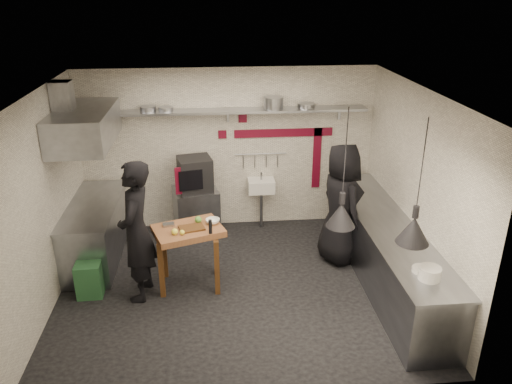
{
  "coord_description": "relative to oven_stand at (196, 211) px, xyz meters",
  "views": [
    {
      "loc": [
        -0.3,
        -6.12,
        4.04
      ],
      "look_at": [
        0.3,
        0.3,
        1.35
      ],
      "focal_mm": 35.0,
      "sensor_mm": 36.0,
      "label": 1
    }
  ],
  "objects": [
    {
      "name": "counter_left_top",
      "position": [
        -1.56,
        -0.76,
        0.52
      ],
      "size": [
        0.76,
        2.0,
        0.03
      ],
      "primitive_type": "cube",
      "color": "gray",
      "rests_on": "counter_left"
    },
    {
      "name": "back_shelf",
      "position": [
        0.59,
        0.11,
        1.72
      ],
      "size": [
        4.6,
        0.34,
        0.04
      ],
      "primitive_type": "cube",
      "color": "gray",
      "rests_on": "wall_back"
    },
    {
      "name": "shelf_bracket_mid",
      "position": [
        0.59,
        0.26,
        1.62
      ],
      "size": [
        0.04,
        0.06,
        0.24
      ],
      "primitive_type": "cube",
      "color": "gray",
      "rests_on": "wall_back"
    },
    {
      "name": "green_bin",
      "position": [
        -1.46,
        -1.8,
        -0.15
      ],
      "size": [
        0.35,
        0.35,
        0.5
      ],
      "primitive_type": "cube",
      "rotation": [
        0.0,
        0.0,
        0.03
      ],
      "color": "#265B31",
      "rests_on": "floor"
    },
    {
      "name": "counter_right",
      "position": [
        2.74,
        -1.81,
        0.05
      ],
      "size": [
        0.7,
        3.8,
        0.9
      ],
      "primitive_type": "cube",
      "color": "gray",
      "rests_on": "floor"
    },
    {
      "name": "hand_sink",
      "position": [
        1.14,
        0.11,
        0.38
      ],
      "size": [
        0.46,
        0.34,
        0.22
      ],
      "primitive_type": "cube",
      "color": "white",
      "rests_on": "wall_back"
    },
    {
      "name": "counter_right_top",
      "position": [
        2.74,
        -1.81,
        0.52
      ],
      "size": [
        0.76,
        3.9,
        0.03
      ],
      "primitive_type": "cube",
      "color": "gray",
      "rests_on": "counter_right"
    },
    {
      "name": "shelf_bracket_right",
      "position": [
        2.49,
        0.26,
        1.62
      ],
      "size": [
        0.04,
        0.06,
        0.24
      ],
      "primitive_type": "cube",
      "color": "gray",
      "rests_on": "wall_back"
    },
    {
      "name": "floor",
      "position": [
        0.59,
        -1.81,
        -0.4
      ],
      "size": [
        5.0,
        5.0,
        0.0
      ],
      "primitive_type": "plane",
      "color": "black",
      "rests_on": "ground"
    },
    {
      "name": "lemon_b",
      "position": [
        -0.14,
        -1.9,
        0.56
      ],
      "size": [
        0.08,
        0.08,
        0.07
      ],
      "primitive_type": "sphere",
      "rotation": [
        0.0,
        0.0,
        0.12
      ],
      "color": "#F5EA40",
      "rests_on": "prep_table"
    },
    {
      "name": "combi_oven",
      "position": [
        0.01,
        -0.04,
        0.69
      ],
      "size": [
        0.63,
        0.6,
        0.58
      ],
      "primitive_type": "cube",
      "rotation": [
        0.0,
        0.0,
        0.21
      ],
      "color": "black",
      "rests_on": "oven_stand"
    },
    {
      "name": "oven_stand",
      "position": [
        0.0,
        0.0,
        0.0
      ],
      "size": [
        0.84,
        0.79,
        0.8
      ],
      "primitive_type": "cube",
      "rotation": [
        0.0,
        0.0,
        0.21
      ],
      "color": "gray",
      "rests_on": "floor"
    },
    {
      "name": "ceiling",
      "position": [
        0.59,
        -1.81,
        2.4
      ],
      "size": [
        5.0,
        5.0,
        0.0
      ],
      "primitive_type": "plane",
      "color": "beige",
      "rests_on": "floor"
    },
    {
      "name": "lemon_a",
      "position": [
        -0.24,
        -1.87,
        0.56
      ],
      "size": [
        0.09,
        0.09,
        0.09
      ],
      "primitive_type": "sphere",
      "rotation": [
        0.0,
        0.0,
        -0.07
      ],
      "color": "#F5EA40",
      "rests_on": "prep_table"
    },
    {
      "name": "extractor_hood",
      "position": [
        -1.51,
        -0.76,
        1.75
      ],
      "size": [
        0.78,
        1.6,
        0.5
      ],
      "primitive_type": "cube",
      "color": "gray",
      "rests_on": "ceiling"
    },
    {
      "name": "red_band_horiz",
      "position": [
        1.54,
        0.27,
        1.28
      ],
      "size": [
        1.7,
        0.02,
        0.14
      ],
      "primitive_type": "cube",
      "color": "maroon",
      "rests_on": "wall_back"
    },
    {
      "name": "chef_right",
      "position": [
        2.23,
        -1.17,
        0.55
      ],
      "size": [
        0.83,
        1.05,
        1.9
      ],
      "primitive_type": "imported",
      "rotation": [
        0.0,
        0.0,
        1.84
      ],
      "color": "black",
      "rests_on": "floor"
    },
    {
      "name": "hood_duct",
      "position": [
        -1.76,
        -0.76,
        2.15
      ],
      "size": [
        0.28,
        0.28,
        0.5
      ],
      "primitive_type": "cube",
      "color": "gray",
      "rests_on": "ceiling"
    },
    {
      "name": "chef_left",
      "position": [
        -0.74,
        -1.88,
        0.59
      ],
      "size": [
        0.55,
        0.77,
        1.98
      ],
      "primitive_type": "imported",
      "rotation": [
        0.0,
        0.0,
        -1.68
      ],
      "color": "black",
      "rests_on": "floor"
    },
    {
      "name": "plate_stack",
      "position": [
        2.71,
        -3.28,
        0.61
      ],
      "size": [
        0.32,
        0.32,
        0.15
      ],
      "primitive_type": "cylinder",
      "rotation": [
        0.0,
        0.0,
        0.38
      ],
      "color": "white",
      "rests_on": "counter_right_top"
    },
    {
      "name": "prep_table",
      "position": [
        -0.07,
        -1.69,
        0.06
      ],
      "size": [
        1.08,
        0.9,
        0.92
      ],
      "primitive_type": null,
      "rotation": [
        0.0,
        0.0,
        0.33
      ],
      "color": "#925C37",
      "rests_on": "floor"
    },
    {
      "name": "shelf_bracket_left",
      "position": [
        -1.31,
        0.26,
        1.62
      ],
      "size": [
        0.04,
        0.06,
        0.24
      ],
      "primitive_type": "cube",
      "color": "gray",
      "rests_on": "wall_back"
    },
    {
      "name": "veg_ball",
      "position": [
        0.08,
        -1.55,
        0.57
      ],
      "size": [
        0.13,
        0.13,
        0.1
      ],
      "primitive_type": "sphere",
      "rotation": [
        0.0,
        0.0,
        0.33
      ],
      "color": "#579536",
      "rests_on": "prep_table"
    },
    {
      "name": "heat_lamp_near",
      "position": [
        1.81,
        -2.66,
        1.67
      ],
      "size": [
        0.41,
        0.41,
        1.46
      ],
      "primitive_type": null,
      "rotation": [
        0.0,
        0.0,
        -0.17
      ],
      "color": "black",
      "rests_on": "ceiling"
    },
    {
      "name": "oven_door",
      "position": [
        -0.06,
        -0.28,
        0.69
      ],
      "size": [
        0.5,
        0.13,
        0.46
      ],
      "primitive_type": "cube",
      "rotation": [
        0.0,
        0.0,
        0.21
      ],
      "color": "maroon",
      "rests_on": "combi_oven"
    },
    {
      "name": "counter_left",
      "position": [
        -1.56,
        -0.76,
        0.05
      ],
      "size": [
        0.7,
        1.9,
        0.9
      ],
      "primitive_type": "cube",
      "color": "gray",
      "rests_on": "floor"
    },
    {
      "name": "red_tile_a",
      "position": [
        0.84,
        0.27,
        1.55
      ],
      "size": [
        0.14,
        0.02,
        0.14
      ],
      "primitive_type": "cube",
      "color": "maroon",
      "rests_on": "wall_back"
    },
    {
      "name": "red_band_vert",
      "position": [
        2.14,
        0.27,
        0.8
      ],
      "size": [
        0.14,
        0.02,
        1.1
      ],
      "primitive_type": "cube",
      "color": "maroon",
      "rests_on": "wall_back"
    },
    {
      "name": "sink_tap",
      "position": [
        1.14,
        0.11,
        0.56
      ],
      "size": [
        0.03,
        0.03,
        0.14
      ],
      "primitive_type": "cylinder",
      "color": "gray",
      "rests_on": "hand_sink"
    },
    {
      "name": "pan_right",
      "position": [
        1.89,
        0.11,
        1.78
      ],
      "size": [
        0.31,
        0.31,
        0.08
      ],
      "primitive_type": "cylinder",
      "rotation": [
        0.0,
        0.0,
        -0.06
      ],
      "color": "gray",
      "rests_on": "back_shelf"
    },
    {
      "name": "steel_tray",
      "position": [
        -0.34,
        -1.59,
        0.54
      ],
      "size": [
        0.18,
        0.13,
        0.03
      ],
      "primitive_type": "cube",
      "rotation": [
        0.0,
        0.0,
        0.15
      ],
      "color": "gray",
      "rests_on": "prep_table"
    },
    {
      "name": "pepper_mill",
      "position": [
        0.25,
        -1.89,
        0.62
      ],
      "size": [
        0.05,
        0.05,
        0.2
      ],
      "primitive_type": "cylinder",
      "rotation": [
        0.0,
        0.0,
        -0.1
      ],
      "color": "black",
      "rests_on": "prep_table"
    },
    {
      "name": "wall_front",
      "position": [
        0.59,
        -3.91,
        1.0
      ],
      "size": [
        5.0,
        0.04,
        2.8
      ],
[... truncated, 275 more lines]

